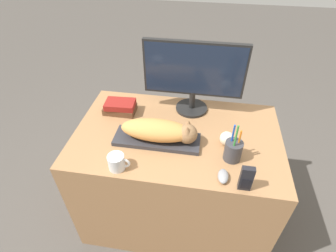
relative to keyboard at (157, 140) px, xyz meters
name	(u,v)px	position (x,y,z in m)	size (l,w,h in m)	color
desk	(176,176)	(0.10, 0.08, -0.40)	(1.17, 0.73, 0.77)	#9E7047
keyboard	(157,140)	(0.00, 0.00, 0.00)	(0.47, 0.15, 0.02)	#2D2D33
cat	(162,131)	(0.03, 0.00, 0.07)	(0.41, 0.14, 0.13)	#D18C47
monitor	(194,73)	(0.16, 0.33, 0.25)	(0.59, 0.20, 0.44)	black
computer_mouse	(223,176)	(0.36, -0.20, 0.00)	(0.05, 0.09, 0.03)	gray
coffee_mug	(117,162)	(-0.15, -0.22, 0.03)	(0.11, 0.08, 0.08)	silver
pen_cup	(233,150)	(0.40, -0.06, 0.05)	(0.09, 0.09, 0.23)	#38383D
baseball	(227,139)	(0.37, 0.04, 0.03)	(0.08, 0.08, 0.08)	beige
phone	(246,179)	(0.45, -0.25, 0.06)	(0.06, 0.03, 0.14)	black
book_stack	(120,107)	(-0.28, 0.23, 0.03)	(0.20, 0.12, 0.08)	brown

